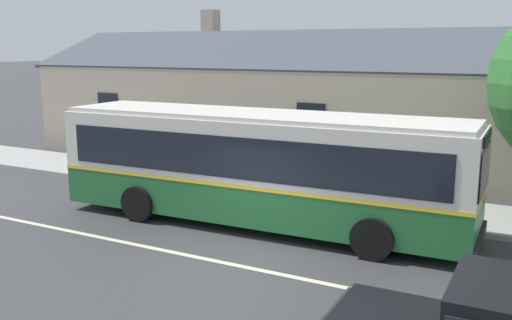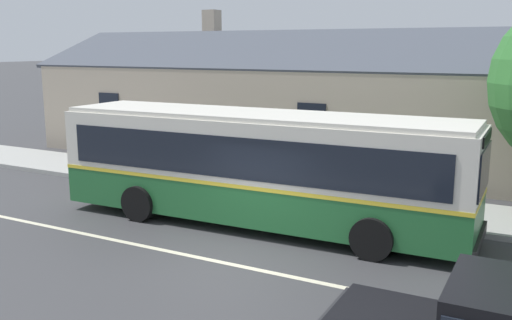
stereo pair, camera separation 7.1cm
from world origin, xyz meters
The scene contains 6 objects.
ground_plane centered at (0.00, 0.00, 0.00)m, with size 300.00×300.00×0.00m, color #38383A.
sidewalk_far centered at (0.00, 6.00, 0.07)m, with size 60.00×3.00×0.15m, color #9E9E99.
lane_divider_stripe centered at (0.00, 0.00, 0.00)m, with size 60.00×0.16×0.01m, color beige.
community_building centered at (-1.67, 13.04, 2.05)m, with size 28.13×8.76×6.52m.
transit_bus centered at (-0.73, 2.90, 1.65)m, with size 11.41×3.00×3.05m.
bench_by_building centered at (-6.69, 5.74, 0.56)m, with size 1.59×0.51×0.94m.
Camera 1 is at (6.25, -10.32, 4.77)m, focal length 40.00 mm.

